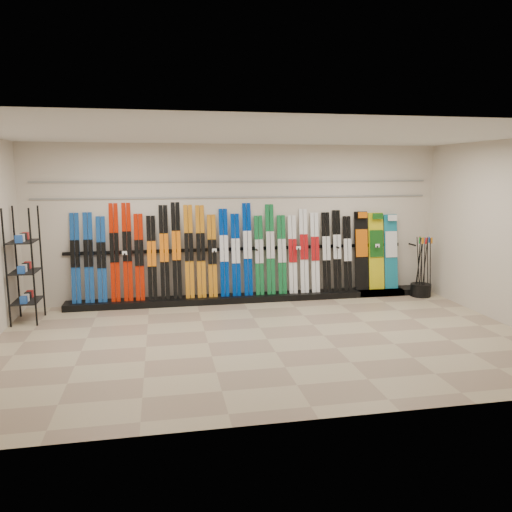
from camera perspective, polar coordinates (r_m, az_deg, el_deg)
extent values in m
plane|color=gray|center=(7.58, 1.29, -9.48)|extent=(8.00, 8.00, 0.00)
plane|color=beige|center=(9.67, -1.80, 3.78)|extent=(8.00, 0.00, 8.00)
plane|color=beige|center=(8.97, 27.20, 2.27)|extent=(0.00, 5.00, 5.00)
plane|color=silver|center=(7.19, 1.38, 13.76)|extent=(8.00, 8.00, 0.00)
cube|color=black|center=(9.75, -0.24, -4.77)|extent=(8.00, 0.40, 0.12)
cube|color=navy|center=(9.61, -19.95, -0.24)|extent=(0.17, 0.27, 1.63)
cube|color=navy|center=(9.58, -18.58, -0.18)|extent=(0.17, 0.27, 1.63)
cube|color=navy|center=(9.55, -17.24, -0.36)|extent=(0.17, 0.26, 1.56)
cube|color=#B31902|center=(9.52, -15.86, 0.39)|extent=(0.17, 0.29, 1.79)
cube|color=#B31902|center=(9.51, -14.50, 0.53)|extent=(0.17, 0.30, 1.83)
cube|color=#B31902|center=(9.49, -13.20, -0.13)|extent=(0.17, 0.26, 1.59)
cube|color=black|center=(9.49, -11.83, -0.21)|extent=(0.17, 0.26, 1.56)
cube|color=black|center=(9.49, -10.45, 0.42)|extent=(0.17, 0.29, 1.75)
cube|color=black|center=(9.49, -9.08, 0.66)|extent=(0.17, 0.30, 1.81)
cube|color=orange|center=(9.50, -7.67, 0.50)|extent=(0.17, 0.29, 1.75)
cube|color=orange|center=(9.51, -6.33, 0.52)|extent=(0.17, 0.28, 1.74)
cube|color=orange|center=(9.53, -5.03, 0.02)|extent=(0.17, 0.26, 1.56)
cube|color=#002C94|center=(9.56, -3.68, 0.38)|extent=(0.17, 0.27, 1.66)
cube|color=#002C94|center=(9.59, -2.33, 0.13)|extent=(0.17, 0.26, 1.57)
cube|color=#002C94|center=(9.63, -0.98, 0.77)|extent=(0.17, 0.29, 1.77)
cube|color=#126530|center=(9.67, 0.36, 0.09)|extent=(0.17, 0.25, 1.53)
cube|color=#126530|center=(9.71, 1.64, 0.76)|extent=(0.17, 0.28, 1.74)
cube|color=#126530|center=(9.76, 2.97, 0.17)|extent=(0.17, 0.25, 1.53)
cube|color=silver|center=(9.82, 4.20, 0.18)|extent=(0.17, 0.25, 1.52)
cube|color=silver|center=(9.88, 5.50, 0.58)|extent=(0.17, 0.27, 1.64)
cube|color=silver|center=(9.95, 6.76, 0.40)|extent=(0.17, 0.26, 1.56)
cube|color=black|center=(10.02, 8.03, 0.45)|extent=(0.17, 0.26, 1.57)
cube|color=black|center=(10.09, 9.23, 0.59)|extent=(0.17, 0.26, 1.60)
cube|color=black|center=(10.17, 10.41, 0.29)|extent=(0.17, 0.25, 1.49)
cube|color=black|center=(10.29, 11.94, 0.59)|extent=(0.28, 0.24, 1.57)
cube|color=gold|center=(10.42, 13.57, 0.56)|extent=(0.32, 0.24, 1.54)
cube|color=#14728C|center=(10.55, 15.15, 0.50)|extent=(0.28, 0.23, 1.50)
cube|color=black|center=(9.08, -24.94, -0.94)|extent=(0.40, 0.60, 1.92)
cylinder|color=black|center=(10.62, 18.29, -3.70)|extent=(0.41, 0.41, 0.25)
cylinder|color=black|center=(10.44, 18.71, -1.23)|extent=(0.10, 0.06, 1.18)
cylinder|color=black|center=(10.42, 18.33, -1.23)|extent=(0.09, 0.12, 1.18)
cylinder|color=black|center=(10.61, 19.03, -1.08)|extent=(0.13, 0.08, 1.18)
cylinder|color=black|center=(10.46, 18.06, -1.18)|extent=(0.05, 0.14, 1.18)
cylinder|color=black|center=(10.55, 18.06, -1.09)|extent=(0.11, 0.08, 1.18)
cylinder|color=black|center=(10.52, 19.29, -1.19)|extent=(0.13, 0.09, 1.17)
cylinder|color=black|center=(10.46, 18.69, -1.21)|extent=(0.03, 0.12, 1.18)
cylinder|color=black|center=(10.51, 18.08, -1.13)|extent=(0.11, 0.08, 1.18)
cylinder|color=black|center=(10.60, 18.06, -1.04)|extent=(0.03, 0.11, 1.18)
cylinder|color=black|center=(10.46, 18.41, -1.19)|extent=(0.10, 0.06, 1.18)
cube|color=gray|center=(9.62, -1.80, 6.74)|extent=(7.60, 0.02, 0.03)
cube|color=gray|center=(9.61, -1.81, 8.53)|extent=(7.60, 0.02, 0.03)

